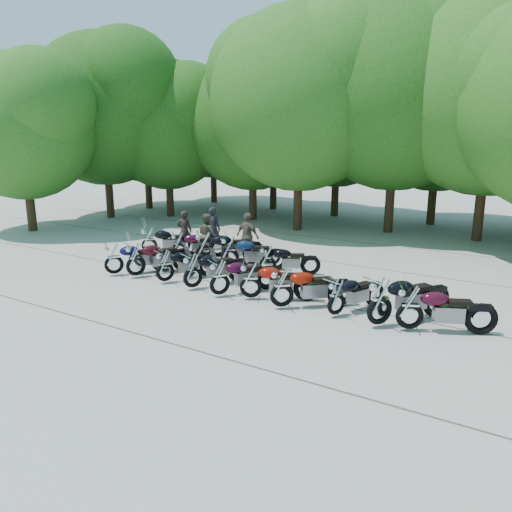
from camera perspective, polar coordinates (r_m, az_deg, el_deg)
The scene contains 32 objects.
ground at distance 14.38m, azimuth -3.17°, elevation -5.47°, with size 90.00×90.00×0.00m, color #A19B91.
tree_0 at distance 33.48m, azimuth -12.55°, elevation 14.65°, with size 7.50×7.50×9.21m.
tree_1 at distance 29.90m, azimuth -10.12°, elevation 14.17°, with size 6.97×6.97×8.55m.
tree_2 at distance 28.30m, azimuth -0.38°, elevation 14.91°, with size 7.31×7.31×8.97m.
tree_3 at distance 25.13m, azimuth 5.03°, elevation 17.32°, with size 8.70×8.70×10.67m.
tree_4 at distance 25.34m, azimuth 15.78°, elevation 17.56°, with size 9.13×9.13×11.20m.
tree_5 at distance 24.59m, azimuth 25.39°, elevation 16.78°, with size 9.04×9.04×11.10m.
tree_9 at distance 35.78m, azimuth -4.99°, elevation 14.94°, with size 7.59×7.59×9.32m.
tree_10 at distance 32.38m, azimuth 2.05°, elevation 15.36°, with size 7.78×7.78×9.55m.
tree_11 at distance 29.88m, azimuth 9.33°, elevation 15.03°, with size 7.56×7.56×9.28m.
tree_12 at distance 28.24m, azimuth 20.21°, elevation 14.94°, with size 7.88×7.88×9.67m.
tree_16 at distance 27.23m, azimuth -25.18°, elevation 13.18°, with size 6.97×6.97×8.55m.
tree_17 at distance 30.21m, azimuth -17.02°, elevation 15.65°, with size 8.31×8.31×10.20m.
motorcycle_0 at distance 17.70m, azimuth -15.97°, elevation -0.17°, with size 0.68×2.25×1.27m, color black, non-canonical shape.
motorcycle_1 at distance 17.27m, azimuth -13.61°, elevation -0.24°, with size 0.72×2.38×1.34m, color black, non-canonical shape.
motorcycle_2 at distance 16.43m, azimuth -10.38°, elevation -0.98°, with size 0.66×2.18×1.23m, color black, non-canonical shape.
motorcycle_3 at distance 15.61m, azimuth -7.25°, elevation -1.52°, with size 0.70×2.29×1.29m, color black, non-canonical shape.
motorcycle_4 at distance 14.84m, azimuth -4.18°, elevation -2.32°, with size 0.68×2.24×1.26m, color #31061C, non-canonical shape.
motorcycle_5 at distance 14.51m, azimuth -0.60°, elevation -2.63°, with size 0.69×2.25×1.27m, color #8F0F05, non-canonical shape.
motorcycle_6 at distance 13.76m, azimuth 2.99°, elevation -3.46°, with size 0.71×2.34×1.32m, color maroon, non-canonical shape.
motorcycle_7 at distance 13.37m, azimuth 9.18°, elevation -4.48°, with size 0.63×2.07×1.17m, color black, non-canonical shape.
motorcycle_8 at distance 12.83m, azimuth 14.00°, elevation -4.85°, with size 0.78×2.57×1.45m, color black, non-canonical shape.
motorcycle_9 at distance 12.77m, azimuth 17.22°, elevation -5.47°, with size 0.71×2.34×1.32m, color #380718, non-canonical shape.
motorcycle_10 at distance 20.34m, azimuth -12.09°, elevation 1.84°, with size 0.69×2.27×1.28m, color black, non-canonical shape.
motorcycle_11 at distance 19.53m, azimuth -8.78°, elevation 1.37°, with size 0.65×2.12×1.20m, color #390722, non-canonical shape.
motorcycle_12 at distance 18.47m, azimuth -5.84°, elevation 1.10°, with size 0.76×2.51×1.42m, color black, non-canonical shape.
motorcycle_13 at distance 17.99m, azimuth -3.01°, elevation 0.66°, with size 0.71×2.34×1.32m, color #0D1D3A, non-canonical shape.
motorcycle_14 at distance 17.13m, azimuth 1.35°, elevation -0.28°, with size 0.62×2.05×1.16m, color black, non-canonical shape.
rider_0 at distance 20.80m, azimuth -8.17°, elevation 2.86°, with size 0.62×0.41×1.70m, color black.
rider_1 at distance 19.94m, azimuth -5.60°, elevation 2.46°, with size 0.83×0.64×1.70m, color brown.
rider_2 at distance 19.15m, azimuth -0.96°, elevation 2.26°, with size 1.08×0.45×1.84m, color brown.
rider_3 at distance 20.84m, azimuth -4.94°, elevation 3.14°, with size 0.67×0.44×1.83m, color black.
Camera 1 is at (7.83, -11.10, 4.72)m, focal length 35.00 mm.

